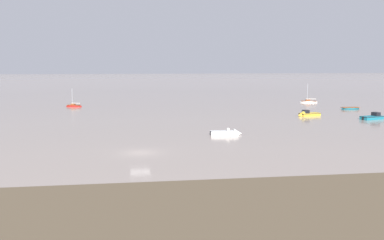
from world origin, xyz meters
name	(u,v)px	position (x,y,z in m)	size (l,w,h in m)	color
ground_plane	(140,153)	(0.00, 0.00, 0.00)	(800.00, 800.00, 0.00)	gray
sailboat_moored_0	(74,106)	(-15.50, 59.09, 0.21)	(4.54, 2.88, 4.88)	red
motorboat_moored_0	(229,133)	(14.01, 11.47, 0.23)	(5.07, 2.06, 1.69)	white
motorboat_moored_1	(307,115)	(35.74, 32.31, 0.29)	(5.36, 2.84, 1.94)	gold
sailboat_moored_1	(309,102)	(48.79, 61.21, 0.24)	(5.18, 2.57, 5.56)	white
motorboat_moored_4	(375,118)	(47.24, 25.67, 0.31)	(5.72, 3.33, 2.06)	#197084
rowboat_moored_4	(350,109)	(51.62, 43.31, 0.20)	(4.67, 1.63, 0.74)	#197084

